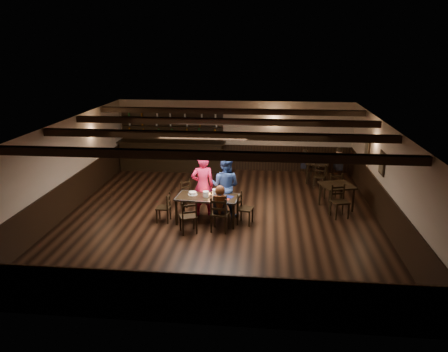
# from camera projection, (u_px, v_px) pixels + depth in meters

# --- Properties ---
(ground) EXTENTS (10.00, 10.00, 0.00)m
(ground) POSITION_uv_depth(u_px,v_px,m) (221.00, 217.00, 12.54)
(ground) COLOR black
(ground) RESTS_ON ground
(room_shell) EXTENTS (9.02, 10.02, 2.71)m
(room_shell) POSITION_uv_depth(u_px,v_px,m) (221.00, 158.00, 12.06)
(room_shell) COLOR beige
(room_shell) RESTS_ON ground
(dining_table) EXTENTS (1.77, 0.99, 0.75)m
(dining_table) POSITION_uv_depth(u_px,v_px,m) (207.00, 199.00, 12.03)
(dining_table) COLOR black
(dining_table) RESTS_ON ground
(chair_near_left) EXTENTS (0.54, 0.53, 0.90)m
(chair_near_left) POSITION_uv_depth(u_px,v_px,m) (189.00, 215.00, 11.32)
(chair_near_left) COLOR black
(chair_near_left) RESTS_ON ground
(chair_near_right) EXTENTS (0.51, 0.50, 0.97)m
(chair_near_right) POSITION_uv_depth(u_px,v_px,m) (219.00, 212.00, 11.40)
(chair_near_right) COLOR black
(chair_near_right) RESTS_ON ground
(chair_end_left) EXTENTS (0.37, 0.39, 0.82)m
(chair_end_left) POSITION_uv_depth(u_px,v_px,m) (166.00, 205.00, 12.11)
(chair_end_left) COLOR black
(chair_end_left) RESTS_ON ground
(chair_end_right) EXTENTS (0.47, 0.48, 0.87)m
(chair_end_right) POSITION_uv_depth(u_px,v_px,m) (243.00, 206.00, 11.98)
(chair_end_right) COLOR black
(chair_end_right) RESTS_ON ground
(chair_far_pushed) EXTENTS (0.51, 0.51, 0.80)m
(chair_far_pushed) POSITION_uv_depth(u_px,v_px,m) (187.00, 191.00, 13.36)
(chair_far_pushed) COLOR black
(chair_far_pushed) RESTS_ON ground
(woman_pink) EXTENTS (0.73, 0.55, 1.78)m
(woman_pink) POSITION_uv_depth(u_px,v_px,m) (203.00, 186.00, 12.46)
(woman_pink) COLOR #EA1D52
(woman_pink) RESTS_ON ground
(man_blue) EXTENTS (0.99, 0.86, 1.76)m
(man_blue) POSITION_uv_depth(u_px,v_px,m) (225.00, 186.00, 12.47)
(man_blue) COLOR navy
(man_blue) RESTS_ON ground
(seated_person) EXTENTS (0.35, 0.52, 0.84)m
(seated_person) POSITION_uv_depth(u_px,v_px,m) (220.00, 201.00, 11.38)
(seated_person) COLOR black
(seated_person) RESTS_ON ground
(cake) EXTENTS (0.26, 0.26, 0.08)m
(cake) POSITION_uv_depth(u_px,v_px,m) (193.00, 193.00, 12.13)
(cake) COLOR white
(cake) RESTS_ON dining_table
(plate_stack_a) EXTENTS (0.17, 0.17, 0.16)m
(plate_stack_a) POSITION_uv_depth(u_px,v_px,m) (206.00, 194.00, 11.96)
(plate_stack_a) COLOR white
(plate_stack_a) RESTS_ON dining_table
(plate_stack_b) EXTENTS (0.16, 0.16, 0.19)m
(plate_stack_b) POSITION_uv_depth(u_px,v_px,m) (215.00, 192.00, 12.03)
(plate_stack_b) COLOR white
(plate_stack_b) RESTS_ON dining_table
(tea_light) EXTENTS (0.05, 0.05, 0.06)m
(tea_light) POSITION_uv_depth(u_px,v_px,m) (210.00, 194.00, 12.11)
(tea_light) COLOR #A5A8AD
(tea_light) RESTS_ON dining_table
(salt_shaker) EXTENTS (0.04, 0.04, 0.10)m
(salt_shaker) POSITION_uv_depth(u_px,v_px,m) (221.00, 196.00, 11.86)
(salt_shaker) COLOR silver
(salt_shaker) RESTS_ON dining_table
(pepper_shaker) EXTENTS (0.03, 0.03, 0.08)m
(pepper_shaker) POSITION_uv_depth(u_px,v_px,m) (221.00, 197.00, 11.81)
(pepper_shaker) COLOR #A5A8AD
(pepper_shaker) RESTS_ON dining_table
(drink_glass) EXTENTS (0.08, 0.08, 0.13)m
(drink_glass) POSITION_uv_depth(u_px,v_px,m) (220.00, 193.00, 12.08)
(drink_glass) COLOR silver
(drink_glass) RESTS_ON dining_table
(menu_red) EXTENTS (0.30, 0.24, 0.00)m
(menu_red) POSITION_uv_depth(u_px,v_px,m) (225.00, 199.00, 11.83)
(menu_red) COLOR #A02411
(menu_red) RESTS_ON dining_table
(menu_blue) EXTENTS (0.39, 0.34, 0.00)m
(menu_blue) POSITION_uv_depth(u_px,v_px,m) (227.00, 197.00, 11.99)
(menu_blue) COLOR #0F144B
(menu_blue) RESTS_ON dining_table
(bar_counter) EXTENTS (4.18, 0.70, 2.20)m
(bar_counter) POSITION_uv_depth(u_px,v_px,m) (172.00, 152.00, 17.04)
(bar_counter) COLOR black
(bar_counter) RESTS_ON ground
(back_table_a) EXTENTS (1.11, 1.11, 0.75)m
(back_table_a) POSITION_uv_depth(u_px,v_px,m) (337.00, 188.00, 13.03)
(back_table_a) COLOR black
(back_table_a) RESTS_ON ground
(back_table_b) EXTENTS (0.94, 0.94, 0.75)m
(back_table_b) POSITION_uv_depth(u_px,v_px,m) (318.00, 165.00, 15.49)
(back_table_b) COLOR black
(back_table_b) RESTS_ON ground
(bg_patron_left) EXTENTS (0.29, 0.37, 0.68)m
(bg_patron_left) POSITION_uv_depth(u_px,v_px,m) (305.00, 159.00, 15.73)
(bg_patron_left) COLOR black
(bg_patron_left) RESTS_ON ground
(bg_patron_right) EXTENTS (0.29, 0.42, 0.80)m
(bg_patron_right) POSITION_uv_depth(u_px,v_px,m) (339.00, 158.00, 15.50)
(bg_patron_right) COLOR black
(bg_patron_right) RESTS_ON ground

